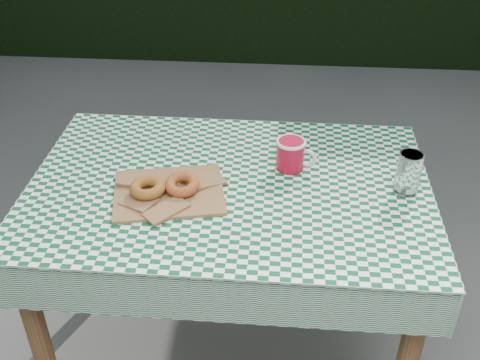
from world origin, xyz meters
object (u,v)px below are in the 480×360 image
Objects in this scene: paper_bag at (169,191)px; drinking_glass at (409,173)px; table at (230,278)px; coffee_mug at (290,155)px.

paper_bag is 2.46× the size of drinking_glass.
paper_bag is at bearing -158.91° from table.
table is 3.74× the size of paper_bag.
coffee_mug is at bearing 30.12° from table.
drinking_glass reaches higher than paper_bag.
paper_bag is 1.82× the size of coffee_mug.
coffee_mug reaches higher than table.
paper_bag is at bearing -137.33° from coffee_mug.
table is 0.68m from drinking_glass.
coffee_mug is 0.35m from drinking_glass.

